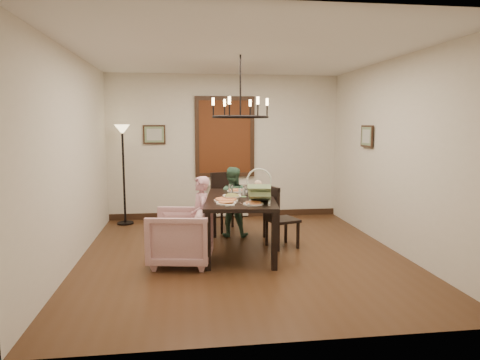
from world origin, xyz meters
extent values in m
cube|color=#462A18|center=(0.00, 0.00, 0.00)|extent=(4.50, 5.00, 0.01)
cube|color=white|center=(0.00, 0.00, 2.80)|extent=(4.50, 5.00, 0.01)
cube|color=silver|center=(0.00, 2.50, 1.40)|extent=(4.50, 0.01, 2.80)
cube|color=silver|center=(-2.25, 0.00, 1.40)|extent=(0.01, 5.00, 2.80)
cube|color=silver|center=(2.25, 0.00, 1.40)|extent=(0.01, 5.00, 2.80)
cube|color=black|center=(0.00, 0.14, 0.78)|extent=(1.16, 1.82, 0.05)
cube|color=black|center=(-0.52, -0.60, 0.38)|extent=(0.07, 0.07, 0.75)
cube|color=black|center=(-0.33, 0.99, 0.38)|extent=(0.07, 0.07, 0.75)
cube|color=black|center=(0.32, -0.70, 0.38)|extent=(0.07, 0.07, 0.75)
cube|color=black|center=(0.51, 0.88, 0.38)|extent=(0.07, 0.07, 0.75)
imported|color=beige|center=(-0.86, -0.29, 0.37)|extent=(0.92, 0.91, 0.73)
imported|color=#CF92A2|center=(-0.59, -0.08, 0.48)|extent=(0.25, 0.36, 0.95)
imported|color=#3A624A|center=(-0.03, 1.04, 0.48)|extent=(0.54, 0.46, 0.96)
imported|color=white|center=(-0.14, -0.03, 0.84)|extent=(0.31, 0.31, 0.08)
cylinder|color=tan|center=(-0.24, -0.13, 0.82)|extent=(0.33, 0.33, 0.04)
cylinder|color=silver|center=(0.15, 0.32, 0.87)|extent=(0.07, 0.07, 0.13)
cube|color=#512610|center=(0.00, 2.46, 1.60)|extent=(1.00, 0.03, 1.40)
cube|color=black|center=(-1.35, 2.47, 1.65)|extent=(0.42, 0.03, 0.36)
cube|color=black|center=(2.21, 0.90, 1.65)|extent=(0.03, 0.42, 0.36)
torus|color=black|center=(0.00, 0.14, 1.95)|extent=(0.80, 0.80, 0.04)
camera|label=1|loc=(-0.80, -5.86, 1.86)|focal=32.00mm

